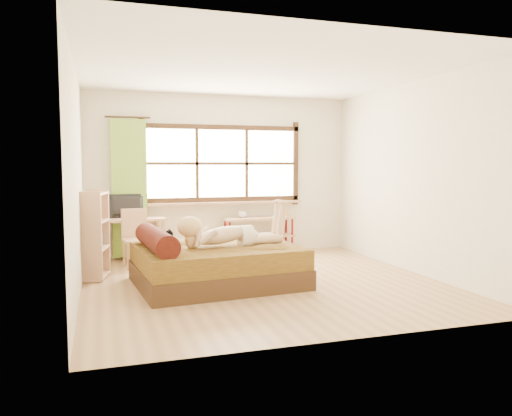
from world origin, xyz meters
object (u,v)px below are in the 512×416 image
object	(u,v)px
woman	(229,222)
desk	(128,224)
chair	(136,234)
pipe_shelf	(260,227)
kitten	(159,238)
bookshelf	(95,235)
bed	(214,264)

from	to	relation	value
woman	desk	world-z (taller)	woman
chair	pipe_shelf	distance (m)	2.18
kitten	bookshelf	distance (m)	1.04
woman	pipe_shelf	distance (m)	2.31
kitten	chair	bearing A→B (deg)	92.57
bed	desk	distance (m)	2.12
desk	pipe_shelf	world-z (taller)	pipe_shelf
woman	kitten	xyz separation A→B (m)	(-0.87, 0.15, -0.18)
desk	chair	size ratio (longest dim) A/B	1.34
chair	bookshelf	bearing A→B (deg)	-137.53
bed	kitten	bearing A→B (deg)	165.75
chair	bookshelf	distance (m)	0.92
bookshelf	desk	bearing A→B (deg)	77.73
woman	bookshelf	size ratio (longest dim) A/B	1.19
desk	pipe_shelf	size ratio (longest dim) A/B	0.91
bed	bookshelf	distance (m)	1.68
chair	pipe_shelf	xyz separation A→B (m)	(2.12, 0.49, -0.02)
woman	desk	distance (m)	2.24
bookshelf	kitten	bearing A→B (deg)	-29.07
kitten	chair	world-z (taller)	chair
bed	desk	world-z (taller)	bed
bed	bookshelf	size ratio (longest dim) A/B	1.81
desk	bookshelf	bearing A→B (deg)	-122.44
bed	kitten	world-z (taller)	bed
bed	bookshelf	bearing A→B (deg)	145.93
bed	pipe_shelf	size ratio (longest dim) A/B	1.68
desk	chair	bearing A→B (deg)	-84.16
woman	bookshelf	distance (m)	1.86
bed	bookshelf	world-z (taller)	bookshelf
woman	kitten	distance (m)	0.90
bed	chair	xyz separation A→B (m)	(-0.86, 1.49, 0.21)
pipe_shelf	bookshelf	distance (m)	2.96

